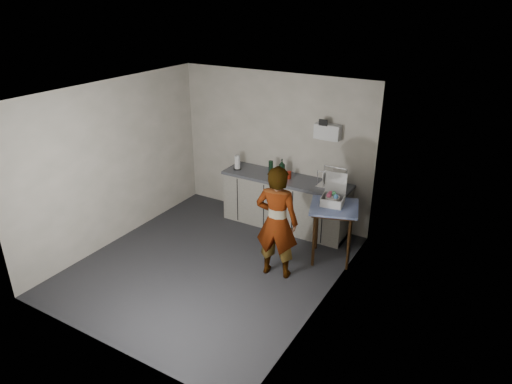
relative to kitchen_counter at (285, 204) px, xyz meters
The scene contains 15 objects.
ground 1.80m from the kitchen_counter, 103.24° to the right, with size 4.00×4.00×0.00m, color #29282E.
wall_back 1.00m from the kitchen_counter, 144.05° to the left, with size 3.60×0.02×2.60m, color #B8B3A0.
wall_right 2.36m from the kitchen_counter, 50.73° to the right, with size 0.02×4.00×2.60m, color #B8B3A0.
wall_left 2.91m from the kitchen_counter, 142.18° to the right, with size 0.02×4.00×2.60m, color #B8B3A0.
ceiling 2.78m from the kitchen_counter, 103.24° to the right, with size 3.60×4.00×0.01m, color white.
kitchen_counter is the anchor object (origin of this frame).
wall_shelf 1.47m from the kitchen_counter, 20.15° to the left, with size 0.42×0.18×0.37m.
side_table 1.30m from the kitchen_counter, 28.61° to the right, with size 0.88×0.88×0.90m.
standing_man 1.55m from the kitchen_counter, 68.06° to the right, with size 0.61×0.40×1.68m, color #B2A593.
soap_bottle 0.65m from the kitchen_counter, behind, with size 0.12×0.12×0.32m, color black.
soda_can 0.55m from the kitchen_counter, ahead, with size 0.07×0.07×0.13m, color red.
dark_bottle 0.68m from the kitchen_counter, behind, with size 0.08×0.08×0.26m, color black.
paper_towel 1.12m from the kitchen_counter, behind, with size 0.14×0.14×0.25m.
dish_rack 0.96m from the kitchen_counter, ahead, with size 0.42×0.32×0.30m.
bakery_box 1.31m from the kitchen_counter, 27.31° to the right, with size 0.37×0.38×0.45m.
Camera 1 is at (3.57, -4.71, 3.80)m, focal length 32.00 mm.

